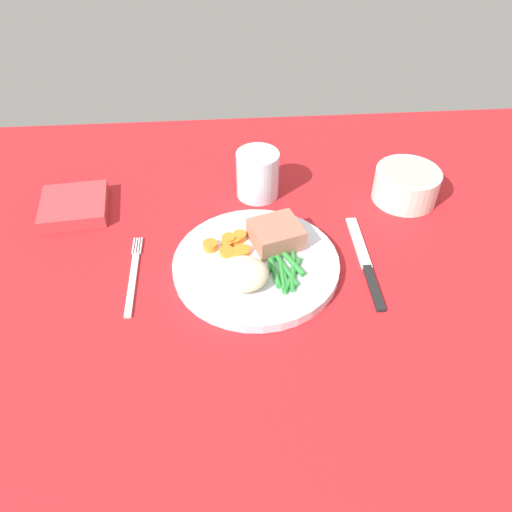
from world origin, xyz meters
TOP-DOWN VIEW (x-y plane):
  - dining_table at (0.00, 0.00)cm, footprint 120.00×90.00cm
  - dinner_plate at (-1.72, -1.88)cm, footprint 25.05×25.05cm
  - meat_portion at (1.66, 2.06)cm, footprint 8.98×8.61cm
  - mashed_potatoes at (-3.97, -6.39)cm, footprint 7.46×6.49cm
  - carrot_slices at (-5.50, 1.47)cm, footprint 7.14×6.48cm
  - green_beans at (2.40, -4.39)cm, footprint 6.10×9.46cm
  - fork at (-20.13, -2.14)cm, footprint 1.44×16.60cm
  - knife at (15.07, -2.17)cm, footprint 1.70×20.50cm
  - water_glass at (0.16, 17.12)cm, footprint 7.40×7.40cm
  - salad_bowl at (25.59, 13.89)cm, footprint 11.12×11.12cm
  - napkin at (-31.57, 14.47)cm, footprint 11.89×11.81cm

SIDE VIEW (x-z plane):
  - dining_table at x=0.00cm, z-range 0.00..2.00cm
  - knife at x=15.07cm, z-range 1.88..2.52cm
  - fork at x=-20.13cm, z-range 2.00..2.40cm
  - dinner_plate at x=-1.72cm, z-range 2.00..3.60cm
  - napkin at x=-31.57cm, z-range 2.00..4.28cm
  - green_beans at x=2.40cm, z-range 3.54..4.41cm
  - carrot_slices at x=-5.50cm, z-range 3.50..4.73cm
  - salad_bowl at x=25.59cm, z-range 2.36..7.94cm
  - meat_portion at x=1.66cm, z-range 3.60..6.93cm
  - mashed_potatoes at x=-3.97cm, z-range 3.60..7.44cm
  - water_glass at x=0.16cm, z-range 1.42..9.73cm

